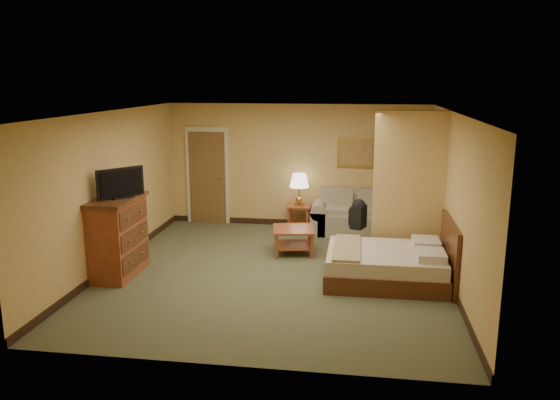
% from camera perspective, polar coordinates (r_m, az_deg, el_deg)
% --- Properties ---
extents(floor, '(6.00, 6.00, 0.00)m').
position_cam_1_polar(floor, '(9.01, -0.50, -7.61)').
color(floor, '#4E5134').
rests_on(floor, ground).
extents(ceiling, '(6.00, 6.00, 0.00)m').
position_cam_1_polar(ceiling, '(8.47, -0.53, 9.13)').
color(ceiling, white).
rests_on(ceiling, back_wall).
extents(back_wall, '(5.50, 0.02, 2.60)m').
position_cam_1_polar(back_wall, '(11.57, 1.78, 3.58)').
color(back_wall, tan).
rests_on(back_wall, floor).
extents(left_wall, '(0.02, 6.00, 2.60)m').
position_cam_1_polar(left_wall, '(9.46, -17.20, 0.99)').
color(left_wall, tan).
rests_on(left_wall, floor).
extents(right_wall, '(0.02, 6.00, 2.60)m').
position_cam_1_polar(right_wall, '(8.67, 17.75, -0.08)').
color(right_wall, tan).
rests_on(right_wall, floor).
extents(partition, '(1.20, 0.15, 2.60)m').
position_cam_1_polar(partition, '(9.49, 13.31, 1.25)').
color(partition, tan).
rests_on(partition, floor).
extents(door, '(0.94, 0.16, 2.10)m').
position_cam_1_polar(door, '(11.96, -7.57, 2.47)').
color(door, beige).
rests_on(door, floor).
extents(baseboard, '(5.50, 0.02, 0.12)m').
position_cam_1_polar(baseboard, '(11.82, 1.74, -2.38)').
color(baseboard, black).
rests_on(baseboard, floor).
extents(loveseat, '(1.76, 0.82, 0.89)m').
position_cam_1_polar(loveseat, '(11.29, 7.77, -2.01)').
color(loveseat, gray).
rests_on(loveseat, floor).
extents(side_table, '(0.48, 0.48, 0.53)m').
position_cam_1_polar(side_table, '(11.41, 2.00, -1.42)').
color(side_table, maroon).
rests_on(side_table, floor).
extents(table_lamp, '(0.40, 0.40, 0.66)m').
position_cam_1_polar(table_lamp, '(11.26, 2.03, 1.97)').
color(table_lamp, '#A9863E').
rests_on(table_lamp, side_table).
extents(coffee_table, '(0.84, 0.84, 0.47)m').
position_cam_1_polar(coffee_table, '(9.89, 1.43, -3.70)').
color(coffee_table, maroon).
rests_on(coffee_table, floor).
extents(wall_picture, '(0.79, 0.04, 0.62)m').
position_cam_1_polar(wall_picture, '(11.43, 7.99, 4.87)').
color(wall_picture, '#B78E3F').
rests_on(wall_picture, back_wall).
extents(dresser, '(0.63, 1.20, 1.28)m').
position_cam_1_polar(dresser, '(9.10, -16.58, -3.66)').
color(dresser, maroon).
rests_on(dresser, floor).
extents(tv, '(0.53, 0.64, 0.48)m').
position_cam_1_polar(tv, '(8.87, -16.33, 1.64)').
color(tv, black).
rests_on(tv, dresser).
extents(bed, '(1.91, 1.56, 1.01)m').
position_cam_1_polar(bed, '(8.74, 11.38, -6.59)').
color(bed, '#4A2311').
rests_on(bed, floor).
extents(backpack, '(0.30, 0.36, 0.53)m').
position_cam_1_polar(backpack, '(9.80, 8.21, -1.33)').
color(backpack, black).
rests_on(backpack, bed).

